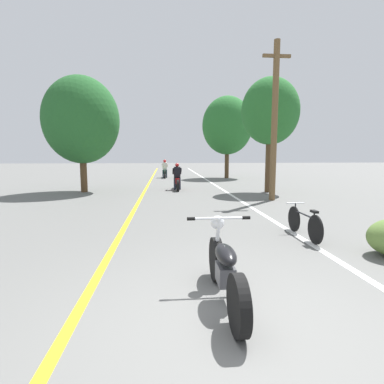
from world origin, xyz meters
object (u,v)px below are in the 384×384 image
at_px(roadside_tree_left, 81,120).
at_px(motorcycle_rider_far, 165,171).
at_px(roadside_tree_right_far, 227,126).
at_px(motorcycle_rider_lead, 177,180).
at_px(roadside_tree_right_near, 270,112).
at_px(utility_pole, 275,120).
at_px(motorcycle_foreground, 225,269).
at_px(bicycle_parked, 304,223).

distance_m(roadside_tree_left, motorcycle_rider_far, 10.00).
distance_m(roadside_tree_right_far, motorcycle_rider_lead, 9.26).
relative_size(roadside_tree_right_near, motorcycle_rider_far, 2.66).
bearing_deg(motorcycle_rider_lead, utility_pole, -47.07).
height_order(motorcycle_rider_lead, motorcycle_rider_far, motorcycle_rider_far).
xyz_separation_m(motorcycle_foreground, motorcycle_rider_far, (-0.77, 20.25, 0.12)).
distance_m(roadside_tree_left, motorcycle_rider_lead, 5.51).
xyz_separation_m(roadside_tree_right_near, roadside_tree_right_far, (-0.25, 8.83, 0.16)).
xyz_separation_m(roadside_tree_right_near, motorcycle_rider_far, (-5.09, 9.51, -3.33)).
relative_size(utility_pole, roadside_tree_left, 1.11).
relative_size(utility_pole, motorcycle_foreground, 3.10).
bearing_deg(motorcycle_rider_far, roadside_tree_right_near, -61.87).
relative_size(roadside_tree_left, motorcycle_foreground, 2.78).
bearing_deg(roadside_tree_right_far, roadside_tree_left, -137.65).
xyz_separation_m(roadside_tree_right_near, motorcycle_foreground, (-4.32, -10.74, -3.45)).
bearing_deg(roadside_tree_right_near, motorcycle_rider_far, 118.13).
relative_size(roadside_tree_right_near, bicycle_parked, 3.33).
bearing_deg(motorcycle_foreground, motorcycle_rider_lead, 90.54).
relative_size(roadside_tree_right_far, roadside_tree_left, 1.13).
relative_size(roadside_tree_right_near, roadside_tree_left, 0.99).
distance_m(utility_pole, bicycle_parked, 6.22).
xyz_separation_m(roadside_tree_left, motorcycle_foreground, (4.73, -11.55, -3.05)).
xyz_separation_m(utility_pole, bicycle_parked, (-1.23, -5.39, -2.85)).
height_order(roadside_tree_right_near, bicycle_parked, roadside_tree_right_near).
bearing_deg(motorcycle_rider_far, motorcycle_rider_lead, -85.40).
relative_size(motorcycle_foreground, bicycle_parked, 1.21).
relative_size(motorcycle_foreground, motorcycle_rider_far, 0.97).
bearing_deg(roadside_tree_left, roadside_tree_right_far, 42.35).
height_order(roadside_tree_right_far, motorcycle_foreground, roadside_tree_right_far).
bearing_deg(motorcycle_rider_far, bicycle_parked, -79.90).
relative_size(motorcycle_rider_lead, bicycle_parked, 1.29).
distance_m(roadside_tree_right_far, motorcycle_rider_far, 6.01).
relative_size(roadside_tree_left, motorcycle_rider_lead, 2.61).
height_order(roadside_tree_right_near, roadside_tree_left, roadside_tree_left).
distance_m(utility_pole, motorcycle_rider_far, 13.15).
relative_size(roadside_tree_right_far, motorcycle_foreground, 3.13).
xyz_separation_m(motorcycle_rider_lead, bicycle_parked, (2.46, -9.35, -0.19)).
distance_m(roadside_tree_right_far, roadside_tree_left, 11.92).
bearing_deg(roadside_tree_right_far, utility_pole, -92.46).
height_order(motorcycle_foreground, motorcycle_rider_lead, motorcycle_rider_lead).
height_order(roadside_tree_right_far, motorcycle_rider_lead, roadside_tree_right_far).
distance_m(utility_pole, motorcycle_foreground, 9.30).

